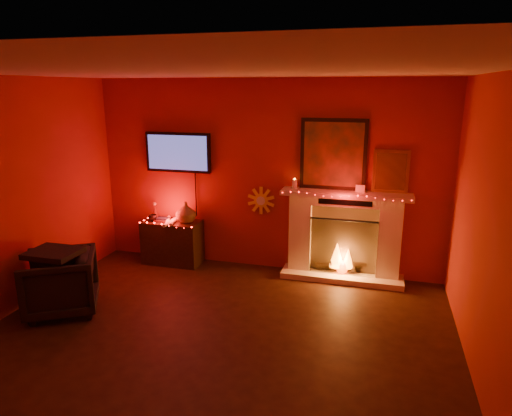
{
  "coord_description": "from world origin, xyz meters",
  "views": [
    {
      "loc": [
        1.57,
        -3.65,
        2.57
      ],
      "look_at": [
        0.09,
        1.7,
        1.1
      ],
      "focal_mm": 32.0,
      "sensor_mm": 36.0,
      "label": 1
    }
  ],
  "objects_px": {
    "tv": "(178,153)",
    "console_table": "(174,238)",
    "fireplace": "(344,227)",
    "sunburst_clock": "(261,201)",
    "armchair": "(60,283)"
  },
  "relations": [
    {
      "from": "fireplace",
      "to": "console_table",
      "type": "height_order",
      "value": "fireplace"
    },
    {
      "from": "console_table",
      "to": "armchair",
      "type": "xyz_separation_m",
      "value": [
        -0.61,
        -1.77,
        -0.03
      ]
    },
    {
      "from": "fireplace",
      "to": "sunburst_clock",
      "type": "relative_size",
      "value": 5.45
    },
    {
      "from": "armchair",
      "to": "sunburst_clock",
      "type": "bearing_deg",
      "value": 105.6
    },
    {
      "from": "console_table",
      "to": "armchair",
      "type": "bearing_deg",
      "value": -108.86
    },
    {
      "from": "tv",
      "to": "console_table",
      "type": "relative_size",
      "value": 1.29
    },
    {
      "from": "sunburst_clock",
      "to": "console_table",
      "type": "distance_m",
      "value": 1.45
    },
    {
      "from": "fireplace",
      "to": "tv",
      "type": "relative_size",
      "value": 1.76
    },
    {
      "from": "fireplace",
      "to": "console_table",
      "type": "distance_m",
      "value": 2.51
    },
    {
      "from": "sunburst_clock",
      "to": "console_table",
      "type": "relative_size",
      "value": 0.42
    },
    {
      "from": "armchair",
      "to": "console_table",
      "type": "bearing_deg",
      "value": 130.36
    },
    {
      "from": "fireplace",
      "to": "armchair",
      "type": "bearing_deg",
      "value": -148.39
    },
    {
      "from": "tv",
      "to": "armchair",
      "type": "xyz_separation_m",
      "value": [
        -0.65,
        -1.97,
        -1.29
      ]
    },
    {
      "from": "fireplace",
      "to": "armchair",
      "type": "relative_size",
      "value": 2.76
    },
    {
      "from": "fireplace",
      "to": "sunburst_clock",
      "type": "xyz_separation_m",
      "value": [
        -1.19,
        0.09,
        0.28
      ]
    }
  ]
}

